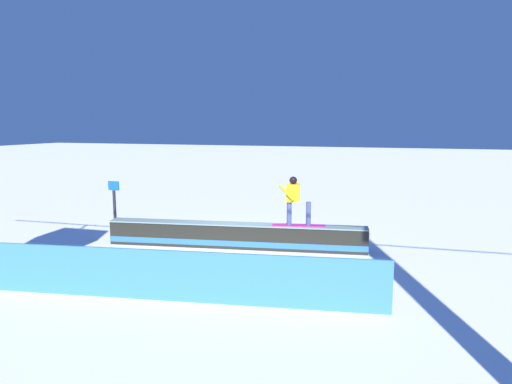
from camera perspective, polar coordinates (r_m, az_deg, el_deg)
The scene contains 5 objects.
ground_plane at distance 13.38m, azimuth -2.68°, elevation -7.12°, with size 120.00×120.00×0.00m, color white.
grind_box at distance 13.29m, azimuth -2.69°, elevation -5.73°, with size 7.69×1.72×0.74m.
snowboarder at distance 12.80m, azimuth 5.00°, elevation -0.91°, with size 1.55×0.66×1.43m.
safety_fence at distance 9.56m, azimuth -11.76°, elevation -10.43°, with size 9.19×0.06×1.08m, color #3B7DE4.
trail_marker at distance 15.63m, azimuth -17.68°, elevation -1.64°, with size 0.40×0.10×1.76m.
Camera 1 is at (-4.54, 12.05, 3.64)m, focal length 31.20 mm.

